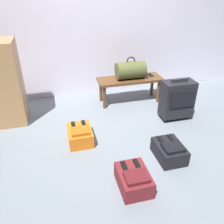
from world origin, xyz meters
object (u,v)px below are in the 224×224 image
Objects in this scene: backpack_maroon at (134,179)px; backpack_orange at (80,135)px; suitcase_upright_charcoal at (177,99)px; bench at (130,82)px; backpack_dark at (169,151)px; cell_phone at (150,75)px; duffel_bag_olive at (131,70)px.

backpack_orange is at bearing 114.81° from backpack_maroon.
bench is at bearing 124.36° from suitcase_upright_charcoal.
backpack_dark is at bearing -31.20° from backpack_orange.
suitcase_upright_charcoal is 1.56× the size of backpack_dark.
backpack_maroon is at bearing -150.02° from backpack_dark.
bench is 1.45m from backpack_dark.
backpack_maroon is (-0.88, -1.77, -0.31)m from cell_phone.
bench is 2.63× the size of backpack_maroon.
suitcase_upright_charcoal is at bearing -55.64° from bench.
bench is 0.37m from cell_phone.
suitcase_upright_charcoal is 1.46m from backpack_maroon.
cell_phone is at bearing 7.65° from bench.
backpack_dark is at bearing -104.01° from cell_phone.
backpack_dark is at bearing 29.98° from backpack_maroon.
cell_phone is 0.38× the size of backpack_dark.
backpack_maroon and backpack_orange have the same top height.
backpack_maroon is at bearing -65.19° from backpack_orange.
backpack_orange is (-0.90, 0.55, 0.00)m from backpack_dark.
cell_phone is at bearing 98.05° from suitcase_upright_charcoal.
duffel_bag_olive reaches higher than backpack_orange.
suitcase_upright_charcoal is (0.46, -0.67, -0.22)m from duffel_bag_olive.
duffel_bag_olive reaches higher than bench.
cell_phone reaches higher than backpack_dark.
suitcase_upright_charcoal reaches higher than backpack_maroon.
backpack_dark is 1.00× the size of backpack_maroon.
backpack_dark is (-0.01, -1.43, -0.24)m from bench.
backpack_maroon is (-0.98, -1.05, -0.21)m from suitcase_upright_charcoal.
cell_phone is (0.36, 0.05, 0.07)m from bench.
bench is at bearing 43.87° from backpack_orange.
bench is 2.63× the size of backpack_orange.
bench is at bearing 89.54° from backpack_dark.
backpack_orange is at bearing 148.80° from backpack_dark.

